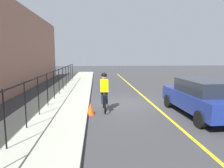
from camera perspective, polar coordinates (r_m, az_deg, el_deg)
ground_plane at (r=10.97m, az=3.00°, el=-5.67°), size 80.00×80.00×0.00m
lane_line_centre at (r=11.29m, az=11.12°, el=-5.40°), size 36.00×0.12×0.01m
sidewalk at (r=11.04m, az=-14.85°, el=-5.44°), size 40.00×3.20×0.15m
building_wall at (r=13.76m, az=-28.90°, el=9.13°), size 28.00×0.80×6.19m
iron_fence at (r=11.88m, az=-16.11°, el=1.48°), size 18.90×0.04×1.60m
cyclist_lead at (r=9.47m, az=-2.20°, el=-2.23°), size 1.71×0.37×1.83m
patrol_sedan at (r=9.55m, az=23.93°, el=-3.37°), size 4.46×2.04×1.58m
traffic_cone_near at (r=9.03m, az=-6.09°, el=-6.96°), size 0.36×0.36×0.54m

